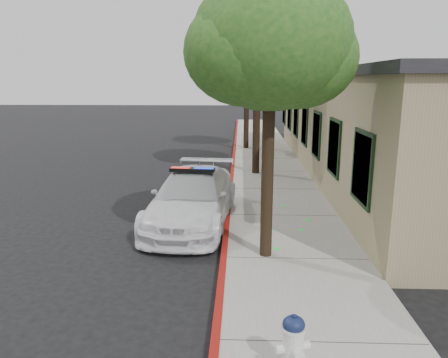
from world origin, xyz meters
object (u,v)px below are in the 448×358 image
(street_tree_near, at_px, (271,49))
(fire_hydrant, at_px, (293,344))
(police_car, at_px, (193,198))
(street_tree_mid, at_px, (258,44))
(clapboard_building, at_px, (395,125))
(street_tree_far, at_px, (247,61))

(street_tree_near, bearing_deg, fire_hydrant, -88.10)
(police_car, xyz_separation_m, street_tree_mid, (1.93, 6.05, 4.54))
(clapboard_building, relative_size, street_tree_far, 3.32)
(police_car, distance_m, fire_hydrant, 6.63)
(street_tree_near, bearing_deg, clapboard_building, 57.15)
(street_tree_mid, bearing_deg, street_tree_near, -90.34)
(fire_hydrant, bearing_deg, police_car, 91.57)
(street_tree_mid, distance_m, street_tree_far, 6.61)
(clapboard_building, height_order, police_car, clapboard_building)
(street_tree_near, relative_size, street_tree_far, 0.92)
(clapboard_building, bearing_deg, police_car, -140.07)
(clapboard_building, distance_m, street_tree_mid, 6.48)
(fire_hydrant, xyz_separation_m, street_tree_far, (-0.38, 18.96, 4.32))
(clapboard_building, distance_m, street_tree_near, 10.79)
(fire_hydrant, relative_size, street_tree_near, 0.14)
(police_car, relative_size, street_tree_mid, 0.76)
(clapboard_building, distance_m, police_car, 10.00)
(clapboard_building, relative_size, street_tree_mid, 3.07)
(fire_hydrant, xyz_separation_m, street_tree_near, (-0.13, 3.83, 3.92))
(street_tree_far, bearing_deg, street_tree_near, -89.02)
(clapboard_building, distance_m, street_tree_far, 9.09)
(fire_hydrant, bearing_deg, street_tree_far, 75.10)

